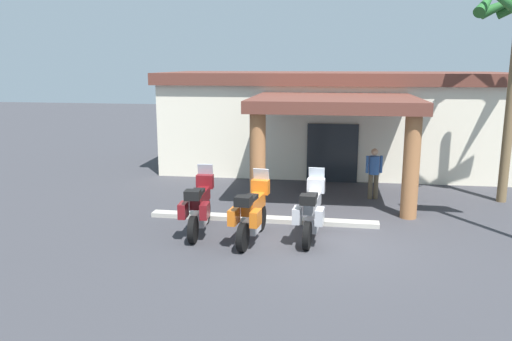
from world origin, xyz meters
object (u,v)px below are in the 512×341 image
at_px(motel_building, 333,120).
at_px(pedestrian, 374,170).
at_px(motorcycle_maroon, 199,206).
at_px(motorcycle_orange, 252,213).
at_px(motorcycle_silver, 312,211).

relative_size(motel_building, pedestrian, 8.44).
relative_size(motorcycle_maroon, motorcycle_orange, 1.00).
bearing_deg(motorcycle_orange, motorcycle_silver, -69.29).
xyz_separation_m(motorcycle_maroon, motorcycle_orange, (1.40, -0.34, 0.00)).
xyz_separation_m(motorcycle_maroon, pedestrian, (4.47, 4.15, 0.23)).
relative_size(motorcycle_silver, pedestrian, 1.38).
xyz_separation_m(motorcycle_maroon, motorcycle_silver, (2.80, 0.04, 0.00)).
distance_m(motorcycle_silver, pedestrian, 4.44).
xyz_separation_m(motel_building, motorcycle_silver, (-0.27, -8.72, -1.28)).
height_order(motorcycle_silver, pedestrian, pedestrian).
bearing_deg(pedestrian, motel_building, 3.13).
bearing_deg(motorcycle_silver, pedestrian, -18.41).
bearing_deg(motorcycle_maroon, motorcycle_silver, -93.41).
xyz_separation_m(motel_building, motorcycle_orange, (-1.67, -9.10, -1.28)).
bearing_deg(motel_building, pedestrian, -74.45).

